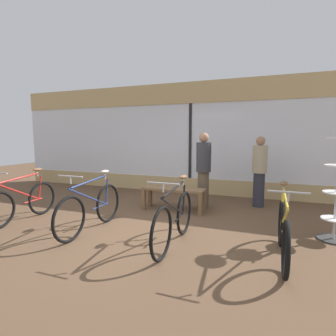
{
  "coord_description": "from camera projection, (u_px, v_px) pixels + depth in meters",
  "views": [
    {
      "loc": [
        2.07,
        -4.12,
        1.66
      ],
      "look_at": [
        0.0,
        1.4,
        0.95
      ],
      "focal_mm": 28.0,
      "sensor_mm": 36.0,
      "label": 1
    }
  ],
  "objects": [
    {
      "name": "ground_plane",
      "position": [
        141.0,
        228.0,
        4.75
      ],
      "size": [
        24.0,
        24.0,
        0.0
      ],
      "primitive_type": "plane",
      "color": "brown"
    },
    {
      "name": "shop_back_wall",
      "position": [
        190.0,
        137.0,
        7.58
      ],
      "size": [
        12.0,
        0.08,
        3.2
      ],
      "color": "tan",
      "rests_on": "ground_plane"
    },
    {
      "name": "bicycle_far_left",
      "position": [
        22.0,
        202.0,
        5.15
      ],
      "size": [
        0.46,
        1.69,
        1.03
      ],
      "color": "black",
      "rests_on": "ground_plane"
    },
    {
      "name": "bicycle_left",
      "position": [
        91.0,
        208.0,
        4.61
      ],
      "size": [
        0.46,
        1.82,
        1.05
      ],
      "color": "black",
      "rests_on": "ground_plane"
    },
    {
      "name": "bicycle_right",
      "position": [
        175.0,
        219.0,
        3.99
      ],
      "size": [
        0.46,
        1.77,
        1.05
      ],
      "color": "black",
      "rests_on": "ground_plane"
    },
    {
      "name": "bicycle_far_right",
      "position": [
        283.0,
        232.0,
        3.52
      ],
      "size": [
        0.46,
        1.69,
        1.03
      ],
      "color": "black",
      "rests_on": "ground_plane"
    },
    {
      "name": "accessory_rack",
      "position": [
        336.0,
        197.0,
        4.14
      ],
      "size": [
        0.48,
        0.48,
        1.74
      ],
      "color": "#333333",
      "rests_on": "ground_plane"
    },
    {
      "name": "display_bench",
      "position": [
        174.0,
        192.0,
        5.89
      ],
      "size": [
        1.4,
        0.44,
        0.51
      ],
      "color": "brown",
      "rests_on": "ground_plane"
    },
    {
      "name": "customer_near_rack",
      "position": [
        259.0,
        170.0,
        6.16
      ],
      "size": [
        0.48,
        0.48,
        1.66
      ],
      "color": "#2D2D38",
      "rests_on": "ground_plane"
    },
    {
      "name": "customer_by_window",
      "position": [
        204.0,
        169.0,
        6.04
      ],
      "size": [
        0.43,
        0.43,
        1.75
      ],
      "color": "brown",
      "rests_on": "ground_plane"
    }
  ]
}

